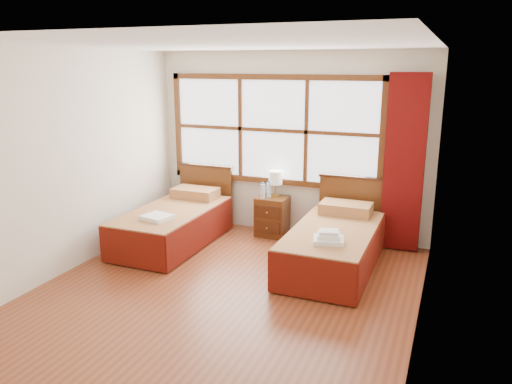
% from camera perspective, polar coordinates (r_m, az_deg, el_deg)
% --- Properties ---
extents(floor, '(4.50, 4.50, 0.00)m').
position_cam_1_polar(floor, '(5.53, -3.78, -11.53)').
color(floor, brown).
rests_on(floor, ground).
extents(ceiling, '(4.50, 4.50, 0.00)m').
position_cam_1_polar(ceiling, '(4.97, -4.30, 16.49)').
color(ceiling, white).
rests_on(ceiling, wall_back).
extents(wall_back, '(4.00, 0.00, 4.00)m').
position_cam_1_polar(wall_back, '(7.15, 3.91, 5.42)').
color(wall_back, silver).
rests_on(wall_back, floor).
extents(wall_left, '(0.00, 4.50, 4.50)m').
position_cam_1_polar(wall_left, '(6.22, -20.85, 3.14)').
color(wall_left, silver).
rests_on(wall_left, floor).
extents(wall_right, '(0.00, 4.50, 4.50)m').
position_cam_1_polar(wall_right, '(4.60, 18.97, -0.43)').
color(wall_right, silver).
rests_on(wall_right, floor).
extents(window, '(3.16, 0.06, 1.56)m').
position_cam_1_polar(window, '(7.16, 1.93, 7.08)').
color(window, white).
rests_on(window, wall_back).
extents(curtain, '(0.50, 0.16, 2.30)m').
position_cam_1_polar(curtain, '(6.72, 16.61, 3.13)').
color(curtain, '#5E0A09').
rests_on(curtain, wall_back).
extents(bed_left, '(0.96, 1.98, 0.93)m').
position_cam_1_polar(bed_left, '(6.99, -9.26, -3.52)').
color(bed_left, '#3C1D0C').
rests_on(bed_left, floor).
extents(bed_right, '(0.98, 2.00, 0.94)m').
position_cam_1_polar(bed_right, '(6.18, 8.92, -5.90)').
color(bed_right, '#3C1D0C').
rests_on(bed_right, floor).
extents(nightstand, '(0.43, 0.42, 0.57)m').
position_cam_1_polar(nightstand, '(7.20, 1.85, -2.79)').
color(nightstand, '#572D13').
rests_on(nightstand, floor).
extents(towels_left, '(0.40, 0.37, 0.05)m').
position_cam_1_polar(towels_left, '(6.48, -11.23, -2.85)').
color(towels_left, white).
rests_on(towels_left, bed_left).
extents(towels_right, '(0.39, 0.36, 0.14)m').
position_cam_1_polar(towels_right, '(5.58, 8.29, -5.18)').
color(towels_right, white).
rests_on(towels_right, bed_right).
extents(lamp, '(0.19, 0.19, 0.37)m').
position_cam_1_polar(lamp, '(7.11, 2.26, 1.56)').
color(lamp, '#B88B3B').
rests_on(lamp, nightstand).
extents(bottle_near, '(0.06, 0.06, 0.23)m').
position_cam_1_polar(bottle_near, '(7.03, 0.78, 0.11)').
color(bottle_near, '#BFDEF5').
rests_on(bottle_near, nightstand).
extents(bottle_far, '(0.06, 0.06, 0.24)m').
position_cam_1_polar(bottle_far, '(7.11, 1.50, 0.28)').
color(bottle_far, '#BFDEF5').
rests_on(bottle_far, nightstand).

